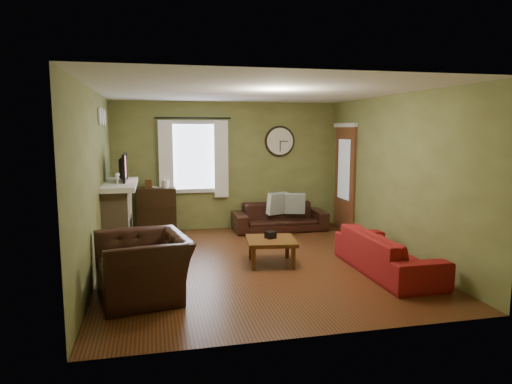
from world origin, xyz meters
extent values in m
cube|color=#4E2813|center=(0.00, 0.00, 0.00)|extent=(4.60, 5.20, 0.00)
cube|color=white|center=(0.00, 0.00, 2.60)|extent=(4.60, 5.20, 0.00)
cube|color=olive|center=(-2.30, 0.00, 1.30)|extent=(0.00, 5.20, 2.60)
cube|color=olive|center=(2.30, 0.00, 1.30)|extent=(0.00, 5.20, 2.60)
cube|color=olive|center=(0.00, 2.60, 1.30)|extent=(4.60, 0.00, 2.60)
cube|color=olive|center=(0.00, -2.60, 1.30)|extent=(4.60, 0.00, 2.60)
cube|color=tan|center=(-2.10, 1.15, 0.55)|extent=(0.40, 1.40, 1.10)
cube|color=black|center=(-1.91, 1.15, 0.30)|extent=(0.04, 0.60, 0.55)
cube|color=white|center=(-2.07, 1.15, 1.14)|extent=(0.58, 1.60, 0.08)
imported|color=black|center=(-2.05, 1.30, 1.35)|extent=(0.08, 0.60, 0.35)
cube|color=#994C3F|center=(-1.97, 1.30, 1.41)|extent=(0.02, 0.62, 0.36)
cylinder|color=white|center=(-2.28, 0.80, 2.25)|extent=(0.28, 0.28, 0.03)
cylinder|color=white|center=(-2.28, 1.15, 2.25)|extent=(0.28, 0.28, 0.03)
cylinder|color=white|center=(-2.28, 1.50, 2.25)|extent=(0.28, 0.28, 0.03)
cylinder|color=black|center=(-0.70, 2.48, 2.27)|extent=(0.03, 0.03, 1.50)
cube|color=white|center=(-1.25, 2.48, 1.45)|extent=(0.28, 0.04, 1.55)
cube|color=white|center=(-0.15, 2.48, 1.45)|extent=(0.28, 0.04, 1.55)
cube|color=brown|center=(2.27, 1.85, 1.05)|extent=(0.05, 0.90, 2.10)
imported|color=#512E12|center=(-1.54, 2.43, 0.96)|extent=(0.25, 0.25, 0.02)
imported|color=black|center=(0.99, 2.13, 0.28)|extent=(1.88, 0.74, 0.55)
cube|color=#94A0A1|center=(1.30, 2.08, 0.55)|extent=(0.43, 0.22, 0.41)
cube|color=#94A0A1|center=(0.95, 2.17, 0.55)|extent=(0.46, 0.28, 0.44)
imported|color=maroon|center=(1.74, -0.88, 0.29)|extent=(0.78, 2.00, 0.58)
imported|color=black|center=(-1.66, -1.10, 0.38)|extent=(1.24, 1.36, 0.77)
cube|color=black|center=(0.22, -0.06, 0.40)|extent=(0.18, 0.18, 0.11)
camera|label=1|loc=(-1.51, -6.67, 2.05)|focal=32.00mm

